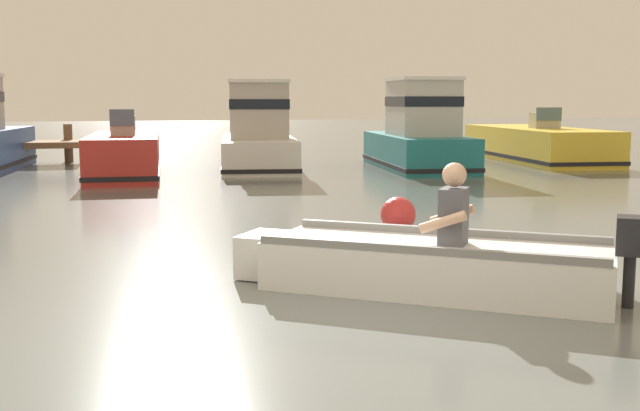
% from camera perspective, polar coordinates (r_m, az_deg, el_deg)
% --- Properties ---
extents(ground_plane, '(120.00, 120.00, 0.00)m').
position_cam_1_polar(ground_plane, '(6.10, 1.71, -8.91)').
color(ground_plane, slate).
extents(rowboat_with_person, '(3.33, 2.71, 1.19)m').
position_cam_1_polar(rowboat_with_person, '(7.26, 7.95, -4.23)').
color(rowboat_with_person, white).
rests_on(rowboat_with_person, ground).
extents(moored_boat_red, '(1.82, 4.69, 1.54)m').
position_cam_1_polar(moored_boat_red, '(18.27, -14.10, 3.49)').
color(moored_boat_red, '#B72D28').
rests_on(moored_boat_red, ground).
extents(moored_boat_white, '(2.60, 5.46, 2.22)m').
position_cam_1_polar(moored_boat_white, '(19.95, -4.54, 5.06)').
color(moored_boat_white, white).
rests_on(moored_boat_white, ground).
extents(moored_boat_teal, '(2.42, 5.15, 2.28)m').
position_cam_1_polar(moored_boat_teal, '(19.91, 7.26, 5.08)').
color(moored_boat_teal, '#1E727A').
rests_on(moored_boat_teal, ground).
extents(moored_boat_yellow, '(2.82, 6.62, 1.53)m').
position_cam_1_polar(moored_boat_yellow, '(23.16, 15.57, 4.28)').
color(moored_boat_yellow, gold).
rests_on(moored_boat_yellow, ground).
extents(mooring_buoy, '(0.47, 0.47, 0.47)m').
position_cam_1_polar(mooring_buoy, '(10.38, 5.74, -0.66)').
color(mooring_buoy, red).
rests_on(mooring_buoy, ground).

